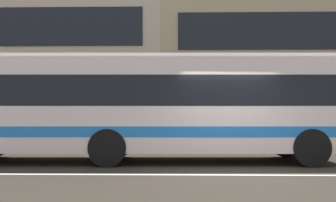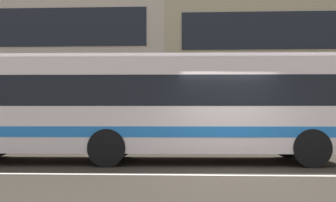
% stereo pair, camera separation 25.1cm
% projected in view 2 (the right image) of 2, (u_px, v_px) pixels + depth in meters
% --- Properties ---
extents(ground_plane, '(160.00, 160.00, 0.00)m').
position_uv_depth(ground_plane, '(236.00, 175.00, 9.20)').
color(ground_plane, '#312B23').
extents(lane_centre_line, '(60.00, 0.16, 0.01)m').
position_uv_depth(lane_centre_line, '(236.00, 175.00, 9.20)').
color(lane_centre_line, silver).
rests_on(lane_centre_line, ground_plane).
extents(transit_bus, '(11.37, 2.79, 3.02)m').
position_uv_depth(transit_bus, '(138.00, 104.00, 11.79)').
color(transit_bus, silver).
rests_on(transit_bus, ground_plane).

